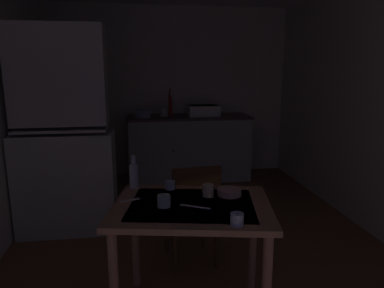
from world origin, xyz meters
name	(u,v)px	position (x,y,z in m)	size (l,w,h in m)	color
ground_plane	(196,237)	(0.00, 0.00, 0.00)	(5.38, 5.38, 0.00)	brown
wall_back	(172,92)	(0.00, 2.24, 1.23)	(3.51, 0.10, 2.47)	beige
wall_right	(376,106)	(1.75, 0.00, 1.23)	(0.10, 4.48, 2.47)	beige
hutch_cabinet	(64,139)	(-1.22, 0.38, 0.93)	(0.92, 0.49, 1.98)	#AEB6A8
counter_cabinet	(189,147)	(0.20, 1.87, 0.46)	(1.74, 0.64, 0.92)	#AEB6A8
sink_basin	(203,110)	(0.41, 1.87, 1.00)	(0.44, 0.34, 0.15)	white
hand_pump	(170,104)	(-0.06, 1.92, 1.09)	(0.05, 0.27, 0.39)	#B21E19
mixing_bowl_counter	(143,114)	(-0.45, 1.82, 0.97)	(0.22, 0.22, 0.10)	#9EB2C6
stoneware_crock	(164,112)	(-0.16, 1.88, 0.99)	(0.12, 0.12, 0.13)	beige
dining_table	(192,222)	(-0.19, -1.06, 0.65)	(1.09, 0.89, 0.76)	#966E4D
chair_far_side	(193,210)	(-0.10, -0.46, 0.47)	(0.44, 0.44, 0.86)	#4E361B
serving_bowl_wide	(229,192)	(0.08, -0.93, 0.78)	(0.16, 0.16, 0.04)	tan
teacup_mint	(170,185)	(-0.30, -0.76, 0.79)	(0.07, 0.07, 0.06)	#9EB2C6
mug_dark	(236,219)	(0.00, -1.39, 0.80)	(0.07, 0.07, 0.07)	#9EB2C6
mug_tall	(208,190)	(-0.07, -0.93, 0.80)	(0.07, 0.07, 0.08)	beige
teacup_cream	(164,201)	(-0.37, -1.07, 0.80)	(0.08, 0.08, 0.07)	#ADD1C1
glass_bottle	(134,175)	(-0.55, -0.69, 0.86)	(0.06, 0.06, 0.24)	#B7BCC1
table_knife	(195,207)	(-0.18, -1.11, 0.77)	(0.20, 0.02, 0.01)	silver
teaspoon_near_bowl	(130,200)	(-0.57, -0.94, 0.77)	(0.13, 0.02, 0.01)	beige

